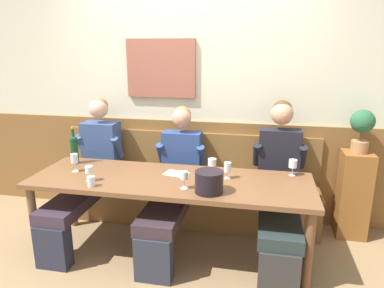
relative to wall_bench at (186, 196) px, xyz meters
name	(u,v)px	position (x,y,z in m)	size (l,w,h in m)	color
ground_plane	(166,265)	(0.00, -0.83, -0.29)	(6.80, 6.80, 0.02)	#8F724E
room_wall_back	(191,88)	(0.00, 0.26, 1.12)	(6.80, 0.12, 2.80)	beige
wood_wainscot_panel	(190,168)	(0.00, 0.21, 0.25)	(6.80, 0.03, 1.06)	brown
wall_bench	(186,196)	(0.00, 0.00, 0.00)	(2.72, 0.42, 0.94)	brown
dining_table	(170,187)	(0.00, -0.65, 0.37)	(2.42, 0.77, 0.73)	brown
person_right_seat	(89,168)	(-0.93, -0.32, 0.36)	(0.48, 1.21, 1.31)	#242738
person_center_left_seat	(174,180)	(-0.04, -0.36, 0.32)	(0.50, 1.20, 1.25)	#2A2E3C
person_center_right_seat	(279,182)	(0.93, -0.34, 0.37)	(0.50, 1.21, 1.34)	#302F2F
ice_bucket	(209,182)	(0.37, -0.88, 0.53)	(0.22, 0.22, 0.17)	black
wine_bottle_amber_mid	(74,148)	(-1.01, -0.43, 0.60)	(0.07, 0.07, 0.36)	#123F24
wine_glass_center_front	(184,176)	(0.17, -0.84, 0.55)	(0.06, 0.06, 0.14)	silver
wine_glass_left_end	(74,159)	(-0.89, -0.65, 0.56)	(0.06, 0.06, 0.17)	silver
wine_glass_by_bottle	(293,164)	(1.03, -0.36, 0.55)	(0.07, 0.07, 0.14)	silver
wine_glass_mid_right	(212,163)	(0.33, -0.44, 0.54)	(0.07, 0.07, 0.13)	silver
wine_glass_center_rear	(89,170)	(-0.65, -0.84, 0.54)	(0.07, 0.07, 0.13)	silver
wine_glass_near_bucket	(228,168)	(0.48, -0.55, 0.54)	(0.06, 0.06, 0.14)	silver
water_tumbler_right	(91,181)	(-0.58, -0.95, 0.49)	(0.06, 0.06, 0.09)	silver
tasting_sheet_left_guest	(176,173)	(0.02, -0.52, 0.45)	(0.21, 0.15, 0.00)	white
corner_pedestal	(353,195)	(1.66, 0.03, 0.15)	(0.28, 0.28, 0.86)	brown
potted_plant	(362,127)	(1.66, 0.03, 0.82)	(0.22, 0.22, 0.41)	#A97449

